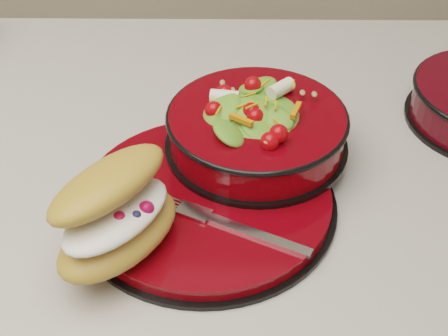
{
  "coord_description": "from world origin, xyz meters",
  "views": [
    {
      "loc": [
        0.08,
        -0.62,
        1.4
      ],
      "look_at": [
        0.08,
        -0.08,
        0.94
      ],
      "focal_mm": 50.0,
      "sensor_mm": 36.0,
      "label": 1
    }
  ],
  "objects_px": {
    "salad_bowl": "(257,124)",
    "fork": "(238,227)",
    "croissant": "(117,213)",
    "dinner_plate": "(207,199)"
  },
  "relations": [
    {
      "from": "salad_bowl",
      "to": "fork",
      "type": "bearing_deg",
      "value": -99.44
    },
    {
      "from": "fork",
      "to": "croissant",
      "type": "bearing_deg",
      "value": 126.62
    },
    {
      "from": "dinner_plate",
      "to": "croissant",
      "type": "xyz_separation_m",
      "value": [
        -0.09,
        -0.08,
        0.05
      ]
    },
    {
      "from": "salad_bowl",
      "to": "croissant",
      "type": "bearing_deg",
      "value": -131.27
    },
    {
      "from": "dinner_plate",
      "to": "fork",
      "type": "bearing_deg",
      "value": -58.24
    },
    {
      "from": "dinner_plate",
      "to": "salad_bowl",
      "type": "xyz_separation_m",
      "value": [
        0.06,
        0.09,
        0.04
      ]
    },
    {
      "from": "fork",
      "to": "dinner_plate",
      "type": "bearing_deg",
      "value": 57.89
    },
    {
      "from": "dinner_plate",
      "to": "salad_bowl",
      "type": "distance_m",
      "value": 0.11
    },
    {
      "from": "salad_bowl",
      "to": "fork",
      "type": "height_order",
      "value": "salad_bowl"
    },
    {
      "from": "dinner_plate",
      "to": "fork",
      "type": "height_order",
      "value": "fork"
    }
  ]
}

